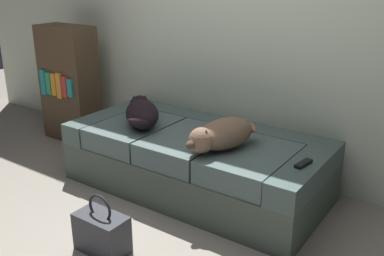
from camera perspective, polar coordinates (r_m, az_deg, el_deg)
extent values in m
cube|color=#435146|center=(3.38, 0.49, -5.49)|extent=(1.93, 0.90, 0.30)
cube|color=#465B57|center=(3.81, -10.30, 0.94)|extent=(0.20, 0.90, 0.16)
cube|color=#465B57|center=(2.93, 14.66, -5.44)|extent=(0.20, 0.90, 0.16)
cube|color=#465B57|center=(3.56, 3.67, -0.14)|extent=(1.53, 0.20, 0.16)
cube|color=#506361|center=(3.51, -7.31, -0.58)|extent=(0.49, 0.68, 0.16)
cube|color=#506361|center=(3.21, -0.51, -2.43)|extent=(0.49, 0.68, 0.16)
cube|color=#506361|center=(2.97, 7.56, -4.56)|extent=(0.49, 0.68, 0.16)
ellipsoid|color=black|center=(3.37, -6.44, 1.80)|extent=(0.48, 0.48, 0.20)
sphere|color=black|center=(3.56, -6.74, 2.90)|extent=(0.16, 0.16, 0.16)
ellipsoid|color=black|center=(3.63, -6.83, 3.09)|extent=(0.11, 0.11, 0.06)
cone|color=black|center=(3.54, -7.50, 3.80)|extent=(0.04, 0.04, 0.05)
cone|color=black|center=(3.55, -6.06, 3.89)|extent=(0.04, 0.04, 0.05)
ellipsoid|color=black|center=(3.18, -7.00, 0.83)|extent=(0.18, 0.09, 0.05)
ellipsoid|color=#7F6049|center=(2.96, 4.33, -0.70)|extent=(0.36, 0.50, 0.20)
sphere|color=#7F6049|center=(2.82, 1.21, -1.58)|extent=(0.17, 0.17, 0.17)
ellipsoid|color=#4C392C|center=(2.78, 0.03, -2.13)|extent=(0.09, 0.11, 0.06)
cone|color=#4C392C|center=(2.77, 1.84, -0.64)|extent=(0.04, 0.04, 0.05)
cone|color=#4C392C|center=(2.83, 0.61, -0.13)|extent=(0.04, 0.04, 0.05)
ellipsoid|color=#7F6049|center=(3.06, 7.72, 0.07)|extent=(0.16, 0.16, 0.05)
cube|color=black|center=(2.81, 14.15, -4.47)|extent=(0.07, 0.16, 0.02)
cube|color=#31333A|center=(2.75, -11.53, -13.13)|extent=(0.32, 0.18, 0.24)
torus|color=#222329|center=(2.66, -11.78, -10.07)|extent=(0.18, 0.02, 0.18)
cube|color=#4E3B28|center=(4.41, -15.49, 5.50)|extent=(0.56, 0.28, 1.10)
cube|color=teal|center=(4.46, -18.56, 5.58)|extent=(0.06, 0.02, 0.24)
cube|color=#309256|center=(4.40, -17.97, 5.47)|extent=(0.06, 0.02, 0.21)
cube|color=orange|center=(4.34, -17.36, 5.35)|extent=(0.06, 0.02, 0.21)
cube|color=orange|center=(4.28, -16.73, 5.22)|extent=(0.06, 0.02, 0.24)
cube|color=red|center=(4.23, -16.09, 5.09)|extent=(0.06, 0.02, 0.20)
cube|color=teal|center=(4.17, -15.43, 4.96)|extent=(0.06, 0.02, 0.17)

